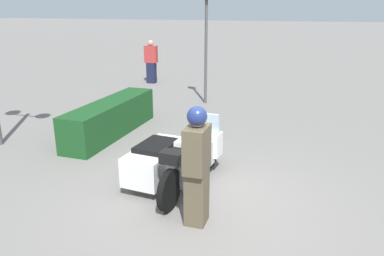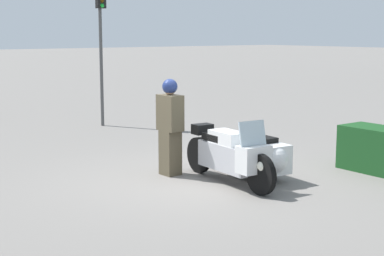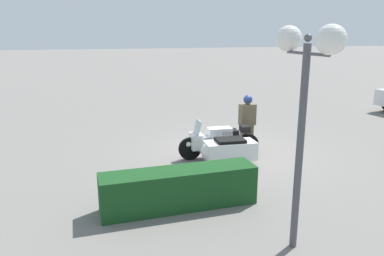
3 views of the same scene
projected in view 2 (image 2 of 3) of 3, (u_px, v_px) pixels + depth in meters
name	position (u px, v px, depth m)	size (l,w,h in m)	color
ground_plane	(190.00, 179.00, 10.32)	(160.00, 160.00, 0.00)	slate
police_motorcycle	(245.00, 154.00, 10.18)	(2.44, 1.33, 1.16)	black
officer_rider	(170.00, 125.00, 10.53)	(0.48, 0.30, 1.74)	brown
traffic_light_far	(101.00, 40.00, 15.89)	(0.23, 0.26, 3.59)	#4C4C4C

